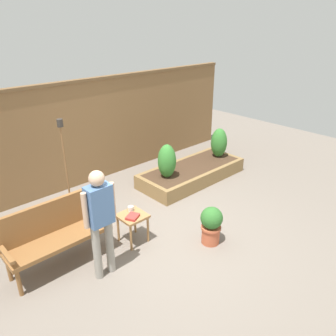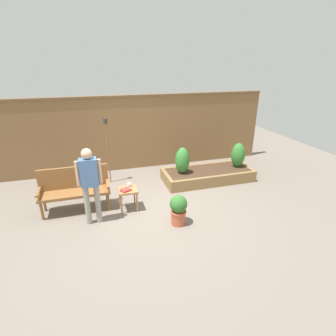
% 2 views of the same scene
% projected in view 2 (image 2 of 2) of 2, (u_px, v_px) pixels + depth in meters
% --- Properties ---
extents(ground_plane, '(14.00, 14.00, 0.00)m').
position_uv_depth(ground_plane, '(149.00, 211.00, 5.68)').
color(ground_plane, '#70665B').
extents(fence_back, '(8.40, 0.14, 2.16)m').
position_uv_depth(fence_back, '(128.00, 133.00, 7.58)').
color(fence_back, brown).
rests_on(fence_back, ground_plane).
extents(garden_bench, '(1.44, 0.48, 0.94)m').
position_uv_depth(garden_bench, '(74.00, 186.00, 5.58)').
color(garden_bench, brown).
rests_on(garden_bench, ground_plane).
extents(side_table, '(0.40, 0.40, 0.48)m').
position_uv_depth(side_table, '(128.00, 193.00, 5.62)').
color(side_table, '#9E7042').
rests_on(side_table, ground_plane).
extents(cup_on_table, '(0.12, 0.08, 0.08)m').
position_uv_depth(cup_on_table, '(129.00, 185.00, 5.68)').
color(cup_on_table, silver).
rests_on(cup_on_table, side_table).
extents(book_on_table, '(0.25, 0.23, 0.04)m').
position_uv_depth(book_on_table, '(126.00, 190.00, 5.51)').
color(book_on_table, '#B2332D').
rests_on(book_on_table, side_table).
extents(potted_boxwood, '(0.35, 0.35, 0.62)m').
position_uv_depth(potted_boxwood, '(178.00, 209.00, 5.11)').
color(potted_boxwood, '#B75638').
rests_on(potted_boxwood, ground_plane).
extents(raised_planter_bed, '(2.40, 1.00, 0.30)m').
position_uv_depth(raised_planter_bed, '(208.00, 175.00, 7.13)').
color(raised_planter_bed, olive).
rests_on(raised_planter_bed, ground_plane).
extents(shrub_near_bench, '(0.37, 0.37, 0.69)m').
position_uv_depth(shrub_near_bench, '(182.00, 161.00, 6.74)').
color(shrub_near_bench, brown).
rests_on(shrub_near_bench, raised_planter_bed).
extents(shrub_far_corner, '(0.37, 0.37, 0.67)m').
position_uv_depth(shrub_far_corner, '(238.00, 155.00, 7.17)').
color(shrub_far_corner, brown).
rests_on(shrub_far_corner, raised_planter_bed).
extents(tiki_torch, '(0.10, 0.10, 1.72)m').
position_uv_depth(tiki_torch, '(107.00, 140.00, 6.62)').
color(tiki_torch, brown).
rests_on(tiki_torch, ground_plane).
extents(person_by_bench, '(0.47, 0.20, 1.56)m').
position_uv_depth(person_by_bench, '(90.00, 180.00, 4.93)').
color(person_by_bench, gray).
rests_on(person_by_bench, ground_plane).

